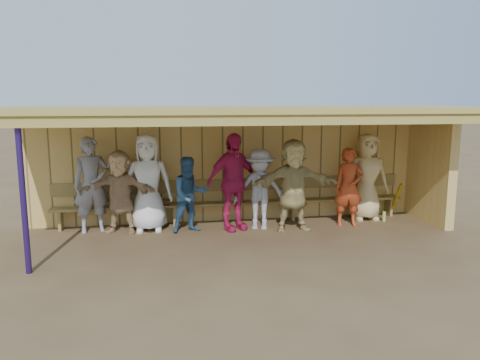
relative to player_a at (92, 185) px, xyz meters
name	(u,v)px	position (x,y,z in m)	size (l,w,h in m)	color
ground	(243,236)	(2.92, -0.81, -0.96)	(90.00, 90.00, 0.00)	brown
player_a	(92,185)	(0.00, 0.00, 0.00)	(0.70, 0.46, 1.92)	gray
player_b	(148,183)	(1.10, -0.10, 0.03)	(0.96, 0.63, 1.97)	white
player_c	(190,195)	(1.92, -0.33, -0.20)	(0.74, 0.58, 1.52)	#305A84
player_d	(233,182)	(2.79, -0.32, 0.03)	(1.16, 0.48, 1.98)	#C51F56
player_e	(260,189)	(3.35, -0.35, -0.13)	(1.07, 0.62, 1.66)	#9D9CA5
player_f	(294,185)	(4.00, -0.57, -0.02)	(1.73, 0.55, 1.87)	tan
player_g	(349,187)	(5.24, -0.42, -0.13)	(0.60, 0.39, 1.65)	#BF421E
player_h	(367,177)	(5.84, 0.00, 0.00)	(0.93, 0.61, 1.91)	#DFC27D
player_extra	(120,192)	(0.55, -0.13, -0.13)	(1.54, 0.49, 1.66)	tan
dugout_structure	(256,146)	(3.31, -0.12, 0.74)	(8.80, 3.20, 2.50)	#DFB65F
bench	(234,198)	(2.92, 0.31, -0.43)	(7.60, 0.34, 0.93)	#9D8343
dugout_equipment	(199,202)	(2.14, 0.18, -0.47)	(6.28, 0.62, 0.80)	gold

